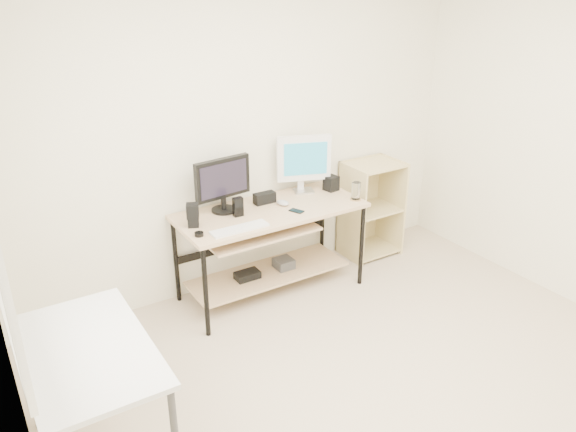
% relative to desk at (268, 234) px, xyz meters
% --- Properties ---
extents(room, '(4.01, 4.01, 2.62)m').
position_rel_desk_xyz_m(room, '(-0.11, -1.62, 0.78)').
color(room, beige).
rests_on(room, ground).
extents(desk, '(1.50, 0.65, 0.75)m').
position_rel_desk_xyz_m(desk, '(0.00, 0.00, 0.00)').
color(desk, tan).
rests_on(desk, ground).
extents(side_table, '(0.60, 1.00, 0.75)m').
position_rel_desk_xyz_m(side_table, '(-1.65, -1.06, 0.13)').
color(side_table, silver).
rests_on(side_table, ground).
extents(shelf_unit, '(0.50, 0.40, 0.90)m').
position_rel_desk_xyz_m(shelf_unit, '(1.18, 0.16, -0.09)').
color(shelf_unit, beige).
rests_on(shelf_unit, ground).
extents(black_monitor, '(0.47, 0.19, 0.43)m').
position_rel_desk_xyz_m(black_monitor, '(-0.30, 0.15, 0.46)').
color(black_monitor, black).
rests_on(black_monitor, desk).
extents(white_imac, '(0.44, 0.20, 0.49)m').
position_rel_desk_xyz_m(white_imac, '(0.46, 0.18, 0.49)').
color(white_imac, silver).
rests_on(white_imac, desk).
extents(keyboard, '(0.44, 0.12, 0.02)m').
position_rel_desk_xyz_m(keyboard, '(-0.36, -0.22, 0.22)').
color(keyboard, silver).
rests_on(keyboard, desk).
extents(mouse, '(0.11, 0.13, 0.04)m').
position_rel_desk_xyz_m(mouse, '(0.15, 0.01, 0.23)').
color(mouse, '#B4B4B9').
rests_on(mouse, desk).
extents(center_speaker, '(0.18, 0.08, 0.09)m').
position_rel_desk_xyz_m(center_speaker, '(0.05, 0.13, 0.26)').
color(center_speaker, black).
rests_on(center_speaker, desk).
extents(speaker_left, '(0.12, 0.12, 0.18)m').
position_rel_desk_xyz_m(speaker_left, '(-0.62, 0.01, 0.30)').
color(speaker_left, black).
rests_on(speaker_left, desk).
extents(speaker_right, '(0.12, 0.12, 0.13)m').
position_rel_desk_xyz_m(speaker_right, '(0.68, 0.08, 0.27)').
color(speaker_right, black).
rests_on(speaker_right, desk).
extents(audio_controller, '(0.08, 0.05, 0.15)m').
position_rel_desk_xyz_m(audio_controller, '(-0.25, 0.01, 0.29)').
color(audio_controller, black).
rests_on(audio_controller, desk).
extents(volume_puck, '(0.07, 0.07, 0.03)m').
position_rel_desk_xyz_m(volume_puck, '(-0.65, -0.16, 0.23)').
color(volume_puck, black).
rests_on(volume_puck, desk).
extents(smartphone, '(0.10, 0.13, 0.01)m').
position_rel_desk_xyz_m(smartphone, '(0.17, -0.15, 0.22)').
color(smartphone, black).
rests_on(smartphone, desk).
extents(coaster, '(0.12, 0.12, 0.01)m').
position_rel_desk_xyz_m(coaster, '(0.72, -0.20, 0.21)').
color(coaster, '#AD834E').
rests_on(coaster, desk).
extents(drinking_glass, '(0.09, 0.09, 0.14)m').
position_rel_desk_xyz_m(drinking_glass, '(0.72, -0.20, 0.29)').
color(drinking_glass, white).
rests_on(drinking_glass, coaster).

